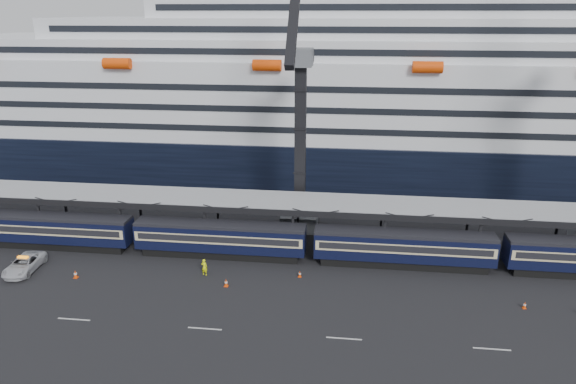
% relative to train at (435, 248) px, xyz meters
% --- Properties ---
extents(ground, '(260.00, 260.00, 0.00)m').
position_rel_train_xyz_m(ground, '(4.65, -10.00, -2.20)').
color(ground, black).
rests_on(ground, ground).
extents(train, '(133.05, 3.00, 4.05)m').
position_rel_train_xyz_m(train, '(0.00, 0.00, 0.00)').
color(train, black).
rests_on(train, ground).
extents(canopy, '(130.00, 6.25, 5.53)m').
position_rel_train_xyz_m(canopy, '(4.65, 4.00, 3.05)').
color(canopy, gray).
rests_on(canopy, ground).
extents(cruise_ship, '(214.09, 28.84, 34.00)m').
position_rel_train_xyz_m(cruise_ship, '(3.57, 35.99, 10.14)').
color(cruise_ship, black).
rests_on(cruise_ship, ground).
extents(crane_dark_near, '(4.50, 17.75, 35.08)m').
position_rel_train_xyz_m(crane_dark_near, '(-15.35, 8.59, 9.73)').
color(crane_dark_near, '#505258').
rests_on(crane_dark_near, ground).
extents(pickup_truck, '(2.98, 5.76, 1.55)m').
position_rel_train_xyz_m(pickup_truck, '(-43.08, -6.05, -1.43)').
color(pickup_truck, '#B5B7BD').
rests_on(pickup_truck, ground).
extents(worker, '(0.74, 0.57, 1.82)m').
position_rel_train_xyz_m(worker, '(-23.96, -4.63, -1.29)').
color(worker, '#F2FF0D').
rests_on(worker, ground).
extents(traffic_cone_a, '(0.44, 0.44, 0.87)m').
position_rel_train_xyz_m(traffic_cone_a, '(-37.01, -6.81, -1.77)').
color(traffic_cone_a, '#ED4207').
rests_on(traffic_cone_a, ground).
extents(traffic_cone_b, '(0.34, 0.34, 0.69)m').
position_rel_train_xyz_m(traffic_cone_b, '(-14.08, -3.88, -1.86)').
color(traffic_cone_b, '#ED4207').
rests_on(traffic_cone_b, ground).
extents(traffic_cone_c, '(0.42, 0.42, 0.84)m').
position_rel_train_xyz_m(traffic_cone_c, '(-21.20, -6.66, -1.79)').
color(traffic_cone_c, '#ED4207').
rests_on(traffic_cone_c, ground).
extents(traffic_cone_e, '(0.35, 0.35, 0.69)m').
position_rel_train_xyz_m(traffic_cone_e, '(7.15, -7.33, -1.86)').
color(traffic_cone_e, '#ED4207').
rests_on(traffic_cone_e, ground).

